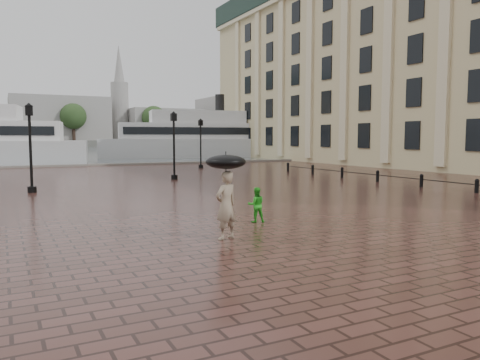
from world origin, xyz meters
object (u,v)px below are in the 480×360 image
object	(u,v)px
street_lamps	(95,144)
adult_pedestrian	(226,205)
child_pedestrian	(256,205)
ferry_far	(198,138)

from	to	relation	value
street_lamps	adult_pedestrian	distance (m)	22.05
child_pedestrian	adult_pedestrian	bearing A→B (deg)	59.99
street_lamps	ferry_far	size ratio (longest dim) A/B	0.76
adult_pedestrian	child_pedestrian	xyz separation A→B (m)	(1.99, 1.88, -0.36)
street_lamps	child_pedestrian	bearing A→B (deg)	-85.43
street_lamps	adult_pedestrian	xyz separation A→B (m)	(-0.38, -22.01, -1.38)
street_lamps	ferry_far	bearing A→B (deg)	56.60
adult_pedestrian	ferry_far	distance (m)	54.99
street_lamps	child_pedestrian	distance (m)	20.27
street_lamps	child_pedestrian	xyz separation A→B (m)	(1.61, -20.13, -1.75)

